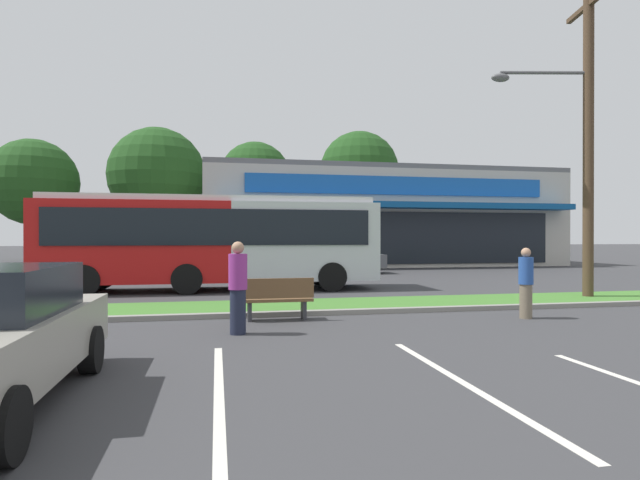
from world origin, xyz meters
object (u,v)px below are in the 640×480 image
object	(u,v)px
pedestrian_near_bench	(526,283)
pedestrian_by_pole	(238,288)
car_1	(337,259)
utility_pole	(583,131)
city_bus	(214,240)
bus_stop_bench	(277,298)

from	to	relation	value
pedestrian_near_bench	pedestrian_by_pole	size ratio (longest dim) A/B	0.91
pedestrian_near_bench	car_1	bearing A→B (deg)	-11.05
utility_pole	city_bus	xyz separation A→B (m)	(-10.65, 5.00, -3.22)
city_bus	car_1	size ratio (longest dim) A/B	2.42
car_1	pedestrian_near_bench	bearing A→B (deg)	-86.36
utility_pole	bus_stop_bench	bearing A→B (deg)	-168.52
utility_pole	city_bus	bearing A→B (deg)	154.86
city_bus	pedestrian_by_pole	xyz separation A→B (m)	(0.48, -8.32, -0.87)
city_bus	bus_stop_bench	distance (m)	7.13
utility_pole	bus_stop_bench	xyz separation A→B (m)	(-9.25, -1.88, -4.48)
city_bus	pedestrian_by_pole	distance (m)	8.38
utility_pole	pedestrian_near_bench	xyz separation A→B (m)	(-3.65, -2.70, -4.18)
city_bus	pedestrian_near_bench	size ratio (longest dim) A/B	7.06
utility_pole	city_bus	world-z (taller)	utility_pole
bus_stop_bench	car_1	world-z (taller)	car_1
utility_pole	car_1	size ratio (longest dim) A/B	1.98
bus_stop_bench	car_1	xyz separation A→B (m)	(4.66, 13.94, 0.24)
city_bus	pedestrian_by_pole	size ratio (longest dim) A/B	6.42
utility_pole	city_bus	size ratio (longest dim) A/B	0.82
utility_pole	pedestrian_by_pole	distance (m)	11.46
city_bus	pedestrian_by_pole	bearing A→B (deg)	-86.35
car_1	city_bus	bearing A→B (deg)	-130.64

